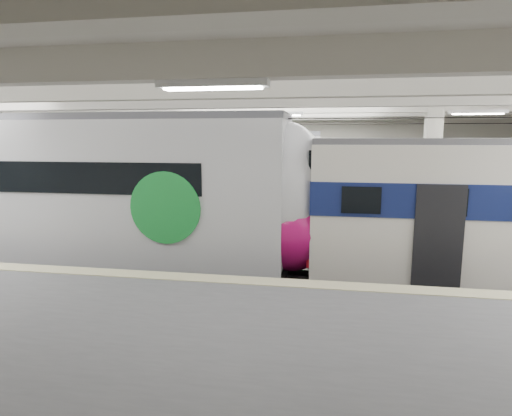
# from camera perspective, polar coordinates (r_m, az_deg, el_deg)

# --- Properties ---
(station_hall) EXTENTS (36.00, 24.00, 5.75)m
(station_hall) POSITION_cam_1_polar(r_m,az_deg,el_deg) (10.47, 0.61, 4.19)
(station_hall) COLOR black
(station_hall) RESTS_ON ground
(modern_emu) EXTENTS (15.29, 3.15, 4.86)m
(modern_emu) POSITION_cam_1_polar(r_m,az_deg,el_deg) (13.90, -19.29, 1.41)
(modern_emu) COLOR silver
(modern_emu) RESTS_ON ground
(far_train) EXTENTS (13.90, 3.30, 4.41)m
(far_train) POSITION_cam_1_polar(r_m,az_deg,el_deg) (19.09, -12.81, 3.46)
(far_train) COLOR silver
(far_train) RESTS_ON ground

